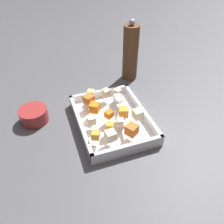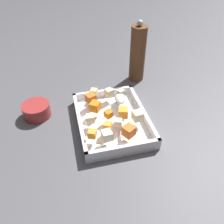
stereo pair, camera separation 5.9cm
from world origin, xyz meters
The scene contains 19 objects.
ground_plane centered at (0.00, 0.00, 0.00)m, with size 4.00×4.00×0.00m, color #4C4C51.
baking_dish centered at (0.02, -0.01, 0.01)m, with size 0.31×0.24×0.04m.
carrot_chunk_near_left centered at (0.01, 0.00, 0.05)m, with size 0.02×0.02×0.02m, color orange.
carrot_chunk_heap_side centered at (-0.09, -0.04, 0.06)m, with size 0.03×0.03×0.03m, color orange.
carrot_chunk_front_center centered at (0.11, 0.04, 0.06)m, with size 0.03×0.03×0.03m, color orange.
carrot_chunk_heap_top centered at (-0.07, 0.07, 0.06)m, with size 0.02×0.02×0.02m, color orange.
carrot_chunk_corner_sw centered at (0.06, 0.04, 0.06)m, with size 0.03×0.03×0.03m, color orange.
carrot_chunk_far_left centered at (-0.05, 0.02, 0.05)m, with size 0.02×0.02×0.02m, color orange.
carrot_chunk_corner_ne centered at (0.00, -0.05, 0.06)m, with size 0.03×0.03×0.03m, color orange.
potato_chunk_near_spoon centered at (0.15, 0.02, 0.06)m, with size 0.02×0.02×0.02m, color #E0CC89.
potato_chunk_center centered at (0.12, -0.07, 0.05)m, with size 0.02×0.02×0.02m, color beige.
potato_chunk_mid_right centered at (0.00, 0.06, 0.06)m, with size 0.03×0.03×0.03m, color beige.
potato_chunk_corner_se centered at (-0.09, 0.03, 0.06)m, with size 0.03×0.03×0.03m, color beige.
potato_chunk_back_center centered at (0.13, -0.03, 0.06)m, with size 0.03×0.03×0.03m, color beige.
potato_chunk_near_right centered at (-0.04, -0.02, 0.05)m, with size 0.02×0.02×0.02m, color beige.
potato_chunk_rim_edge centered at (-0.03, -0.09, 0.06)m, with size 0.03×0.03×0.03m, color beige.
serving_spoon centered at (0.07, -0.06, 0.05)m, with size 0.21×0.07×0.02m.
pepper_mill centered at (0.29, -0.19, 0.12)m, with size 0.07×0.07×0.26m.
small_prep_bowl centered at (0.13, 0.24, 0.02)m, with size 0.10×0.10×0.05m, color maroon.
Camera 2 is at (-0.57, 0.13, 0.56)m, focal length 37.03 mm.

